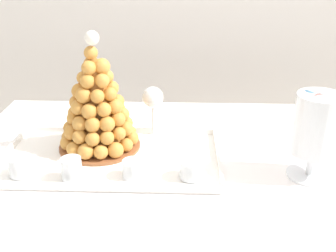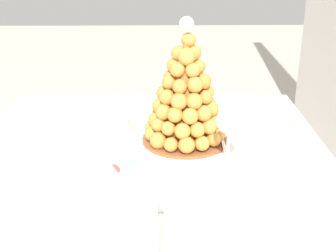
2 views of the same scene
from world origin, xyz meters
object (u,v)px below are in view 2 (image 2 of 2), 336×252
object	(u,v)px
dessert_cup_centre	(122,153)
wine_glass	(229,124)
macaron_goblet	(119,220)
dessert_cup_mid_right	(119,183)
croquembouche	(185,96)
dessert_cup_left	(129,110)
dessert_cup_mid_left	(122,127)
serving_tray	(162,149)

from	to	relation	value
dessert_cup_centre	wine_glass	distance (m)	0.28
macaron_goblet	dessert_cup_mid_right	bearing A→B (deg)	-174.26
croquembouche	dessert_cup_left	distance (m)	0.26
croquembouche	dessert_cup_centre	bearing A→B (deg)	-54.58
dessert_cup_centre	macaron_goblet	world-z (taller)	macaron_goblet
macaron_goblet	wine_glass	world-z (taller)	macaron_goblet
croquembouche	dessert_cup_left	world-z (taller)	croquembouche
dessert_cup_mid_right	macaron_goblet	xyz separation A→B (m)	(0.31, 0.03, 0.11)
macaron_goblet	wine_glass	distance (m)	0.48
dessert_cup_mid_left	dessert_cup_centre	xyz separation A→B (m)	(0.15, 0.01, -0.01)
dessert_cup_centre	macaron_goblet	xyz separation A→B (m)	(0.46, 0.03, 0.11)
serving_tray	dessert_cup_mid_left	xyz separation A→B (m)	(-0.08, -0.11, 0.03)
dessert_cup_left	macaron_goblet	size ratio (longest dim) A/B	0.25
dessert_cup_centre	wine_glass	bearing A→B (deg)	82.48
dessert_cup_mid_left	dessert_cup_mid_right	size ratio (longest dim) A/B	0.91
croquembouche	dessert_cup_centre	size ratio (longest dim) A/B	6.28
wine_glass	dessert_cup_centre	bearing A→B (deg)	-97.52
serving_tray	dessert_cup_mid_right	world-z (taller)	dessert_cup_mid_right
dessert_cup_left	macaron_goblet	world-z (taller)	macaron_goblet
serving_tray	macaron_goblet	world-z (taller)	macaron_goblet
serving_tray	wine_glass	size ratio (longest dim) A/B	3.74
serving_tray	croquembouche	xyz separation A→B (m)	(-0.04, 0.06, 0.13)
serving_tray	macaron_goblet	bearing A→B (deg)	-7.07
dessert_cup_mid_left	wine_glass	world-z (taller)	wine_glass
serving_tray	macaron_goblet	distance (m)	0.55
dessert_cup_left	dessert_cup_mid_left	xyz separation A→B (m)	(0.14, -0.01, 0.00)
dessert_cup_centre	serving_tray	bearing A→B (deg)	125.76
dessert_cup_mid_left	dessert_cup_mid_right	xyz separation A→B (m)	(0.30, 0.02, -0.00)
dessert_cup_mid_right	dessert_cup_left	bearing A→B (deg)	-179.54
serving_tray	wine_glass	xyz separation A→B (m)	(0.11, 0.16, 0.12)
dessert_cup_mid_left	dessert_cup_mid_right	world-z (taller)	dessert_cup_mid_left
dessert_cup_left	dessert_cup_mid_right	bearing A→B (deg)	0.46
dessert_cup_mid_left	croquembouche	bearing A→B (deg)	77.82
serving_tray	macaron_goblet	xyz separation A→B (m)	(0.53, -0.07, 0.14)
dessert_cup_left	dessert_cup_mid_left	distance (m)	0.14
dessert_cup_left	dessert_cup_centre	bearing A→B (deg)	0.09
croquembouche	macaron_goblet	world-z (taller)	croquembouche
dessert_cup_left	wine_glass	bearing A→B (deg)	38.70
croquembouche	dessert_cup_centre	world-z (taller)	croquembouche
serving_tray	dessert_cup_mid_left	world-z (taller)	dessert_cup_mid_left
dessert_cup_centre	dessert_cup_mid_right	size ratio (longest dim) A/B	0.87
serving_tray	croquembouche	size ratio (longest dim) A/B	1.77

